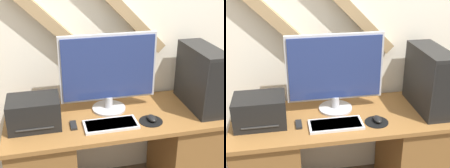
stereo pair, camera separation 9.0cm
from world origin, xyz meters
TOP-DOWN VIEW (x-y plane):
  - wall_back at (-0.00, 0.66)m, footprint 6.40×0.13m
  - desk at (0.00, 0.31)m, footprint 1.57×0.61m
  - monitor at (-0.05, 0.41)m, footprint 0.68×0.24m
  - keyboard at (-0.09, 0.18)m, footprint 0.36×0.17m
  - mousepad at (0.19, 0.17)m, footprint 0.16×0.16m
  - mouse at (0.20, 0.18)m, footprint 0.06×0.09m
  - computer_tower at (0.62, 0.32)m, footprint 0.19×0.48m
  - printer at (-0.57, 0.29)m, footprint 0.33×0.25m
  - remote_control at (-0.33, 0.23)m, footprint 0.04×0.10m

SIDE VIEW (x-z plane):
  - desk at x=0.00m, z-range 0.01..0.75m
  - mousepad at x=0.19m, z-range 0.73..0.74m
  - remote_control at x=-0.33m, z-range 0.73..0.75m
  - keyboard at x=-0.09m, z-range 0.73..0.75m
  - mouse at x=0.20m, z-range 0.74..0.77m
  - printer at x=-0.57m, z-range 0.73..0.93m
  - computer_tower at x=0.62m, z-range 0.73..1.18m
  - monitor at x=-0.05m, z-range 0.75..1.31m
  - wall_back at x=0.00m, z-range 0.01..2.71m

